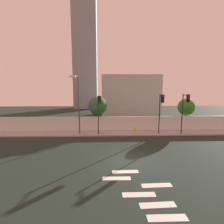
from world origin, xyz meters
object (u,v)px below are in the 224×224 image
(traffic_light_left, at_px, (99,107))
(street_lamp_curbside, at_px, (78,100))
(roadside_tree_leftmost, at_px, (98,106))
(fire_hydrant, at_px, (135,130))
(traffic_light_center, at_px, (161,106))
(roadside_tree_midleft, at_px, (186,107))
(traffic_light_right, at_px, (185,105))

(traffic_light_left, xyz_separation_m, street_lamp_curbside, (-2.43, 0.45, 0.71))
(roadside_tree_leftmost, bearing_deg, fire_hydrant, -30.46)
(fire_hydrant, bearing_deg, street_lamp_curbside, -178.27)
(traffic_light_left, height_order, street_lamp_curbside, street_lamp_curbside)
(traffic_light_center, height_order, roadside_tree_midleft, traffic_light_center)
(traffic_light_left, bearing_deg, roadside_tree_midleft, 16.14)
(traffic_light_right, height_order, roadside_tree_midleft, traffic_light_right)
(traffic_light_right, distance_m, fire_hydrant, 6.51)
(roadside_tree_midleft, bearing_deg, roadside_tree_leftmost, 180.00)
(roadside_tree_leftmost, bearing_deg, street_lamp_curbside, -125.60)
(traffic_light_center, xyz_separation_m, roadside_tree_midleft, (4.63, 3.57, -0.60))
(traffic_light_left, relative_size, roadside_tree_leftmost, 1.02)
(street_lamp_curbside, relative_size, roadside_tree_midleft, 1.63)
(traffic_light_left, distance_m, traffic_light_center, 7.13)
(roadside_tree_leftmost, height_order, roadside_tree_midleft, roadside_tree_leftmost)
(street_lamp_curbside, height_order, roadside_tree_midleft, street_lamp_curbside)
(traffic_light_left, bearing_deg, traffic_light_center, -1.39)
(traffic_light_right, bearing_deg, street_lamp_curbside, 178.24)
(traffic_light_center, relative_size, traffic_light_right, 1.00)
(street_lamp_curbside, bearing_deg, roadside_tree_leftmost, 54.40)
(traffic_light_center, bearing_deg, roadside_tree_leftmost, 154.35)
(traffic_light_center, xyz_separation_m, roadside_tree_leftmost, (-7.44, 3.57, -0.38))
(roadside_tree_midleft, bearing_deg, traffic_light_right, -116.98)
(fire_hydrant, xyz_separation_m, roadside_tree_midleft, (7.40, 2.75, 2.49))
(traffic_light_right, bearing_deg, traffic_light_center, -175.38)
(fire_hydrant, bearing_deg, traffic_light_right, -5.90)
(street_lamp_curbside, bearing_deg, traffic_light_left, -10.46)
(fire_hydrant, relative_size, roadside_tree_leftmost, 0.17)
(traffic_light_center, height_order, fire_hydrant, traffic_light_center)
(street_lamp_curbside, height_order, fire_hydrant, street_lamp_curbside)
(fire_hydrant, bearing_deg, traffic_light_left, -171.45)
(traffic_light_right, distance_m, roadside_tree_leftmost, 10.90)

